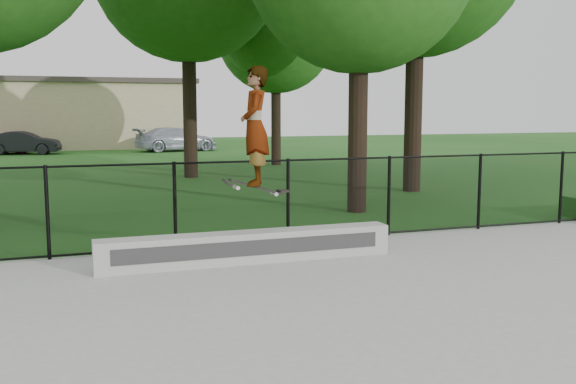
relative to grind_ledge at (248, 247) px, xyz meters
The scene contains 8 objects.
ground 4.83m from the grind_ledge, 77.24° to the right, with size 100.00×100.00×0.00m, color #184E16.
concrete_slab 4.83m from the grind_ledge, 77.24° to the right, with size 14.00×12.00×0.06m, color #969792.
grind_ledge is the anchor object (origin of this frame).
car_b 28.39m from the grind_ledge, 99.75° to the left, with size 1.31×3.41×1.24m, color black.
car_c 28.20m from the grind_ledge, 83.01° to the left, with size 1.93×4.37×1.38m, color #A1A7B6.
skater_airborne 1.85m from the grind_ledge, 50.19° to the right, with size 0.81×0.75×2.00m.
chainlink_fence 1.68m from the grind_ledge, 48.43° to the left, with size 16.06×0.06×1.50m.
distant_building 33.37m from the grind_ledge, 91.61° to the left, with size 12.40×6.40×4.30m.
Camera 1 is at (-3.66, -4.72, 2.42)m, focal length 40.00 mm.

